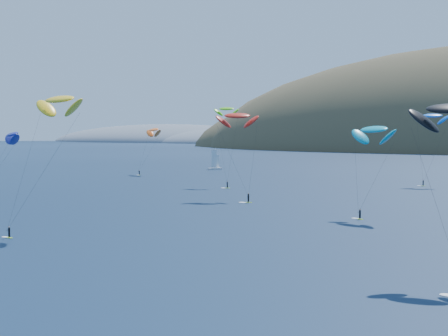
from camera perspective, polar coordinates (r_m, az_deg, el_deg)
headland at (r=929.77m, az=-3.91°, el=2.21°), size 460.00×250.00×60.00m
sailboat at (r=264.37m, az=-0.82°, el=0.05°), size 7.79×7.44×9.32m
kitesurfer_1 at (r=237.17m, az=-6.44°, el=3.50°), size 9.88×12.03×19.36m
kitesurfer_2 at (r=106.68m, az=-14.81°, el=6.09°), size 9.83×12.79×24.32m
kitesurfer_3 at (r=187.34m, az=0.24°, el=5.41°), size 9.45×11.30×25.04m
kitesurfer_4 at (r=197.77m, az=18.52°, el=4.56°), size 9.59×7.37×23.48m
kitesurfer_5 at (r=121.47m, az=13.55°, el=3.45°), size 10.41×8.51×19.38m
kitesurfer_9 at (r=151.88m, az=1.22°, el=4.80°), size 13.10×12.41×22.87m
kitesurfer_10 at (r=169.42m, az=-18.79°, el=2.94°), size 9.74×12.99×18.07m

